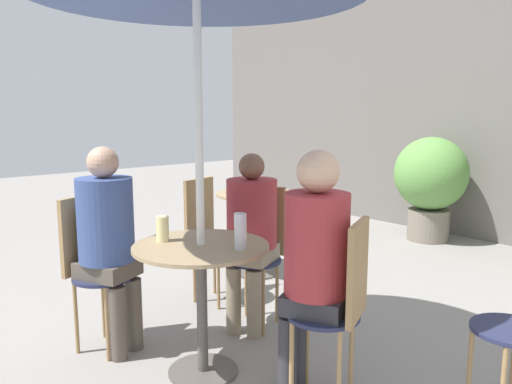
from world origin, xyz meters
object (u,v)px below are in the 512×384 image
at_px(bistro_chair_1, 260,242).
at_px(bistro_chair_4, 207,228).
at_px(seated_person_1, 251,226).
at_px(seated_person_2, 108,232).
at_px(bistro_chair_2, 91,258).
at_px(cafe_table_near, 201,276).
at_px(seated_person_0, 314,254).
at_px(cafe_table_far, 257,212).
at_px(potted_plant_0, 431,180).
at_px(beer_glass_1, 162,229).
at_px(beer_glass_0, 240,231).
at_px(bistro_chair_0, 341,297).

relative_size(bistro_chair_1, bistro_chair_4, 1.00).
bearing_deg(seated_person_1, seated_person_2, -135.07).
bearing_deg(bistro_chair_4, bistro_chair_1, -100.60).
relative_size(bistro_chair_2, bistro_chair_4, 1.00).
relative_size(cafe_table_near, seated_person_0, 0.58).
xyz_separation_m(bistro_chair_1, seated_person_1, (0.06, -0.13, 0.15)).
bearing_deg(cafe_table_near, seated_person_0, 24.43).
distance_m(cafe_table_far, potted_plant_0, 2.33).
bearing_deg(cafe_table_near, potted_plant_0, 101.37).
height_order(bistro_chair_1, bistro_chair_2, same).
xyz_separation_m(bistro_chair_2, beer_glass_1, (0.51, 0.21, 0.25)).
height_order(beer_glass_0, potted_plant_0, potted_plant_0).
height_order(cafe_table_far, seated_person_1, seated_person_1).
distance_m(bistro_chair_0, potted_plant_0, 3.67).
bearing_deg(cafe_table_near, bistro_chair_2, -155.57).
bearing_deg(seated_person_0, beer_glass_1, -88.60).
relative_size(bistro_chair_1, seated_person_1, 0.80).
distance_m(cafe_table_far, bistro_chair_4, 0.74).
height_order(bistro_chair_4, seated_person_2, seated_person_2).
relative_size(beer_glass_1, potted_plant_0, 0.12).
height_order(bistro_chair_4, seated_person_1, seated_person_1).
bearing_deg(seated_person_1, potted_plant_0, 74.29).
bearing_deg(bistro_chair_1, potted_plant_0, 73.54).
height_order(bistro_chair_4, potted_plant_0, potted_plant_0).
bearing_deg(beer_glass_0, seated_person_2, -154.93).
xyz_separation_m(cafe_table_near, potted_plant_0, (-0.74, 3.69, 0.13)).
distance_m(bistro_chair_2, beer_glass_0, 1.06).
height_order(cafe_table_near, seated_person_0, seated_person_0).
relative_size(bistro_chair_4, beer_glass_0, 4.94).
bearing_deg(beer_glass_1, bistro_chair_1, 98.26).
relative_size(bistro_chair_1, beer_glass_1, 6.71).
relative_size(cafe_table_near, potted_plant_0, 0.63).
distance_m(seated_person_1, seated_person_2, 0.91).
bearing_deg(beer_glass_1, cafe_table_far, 121.33).
bearing_deg(beer_glass_0, cafe_table_far, 136.03).
bearing_deg(cafe_table_far, bistro_chair_4, -73.26).
height_order(bistro_chair_1, seated_person_0, seated_person_0).
relative_size(cafe_table_near, beer_glass_1, 5.25).
bearing_deg(seated_person_2, potted_plant_0, -22.18).
distance_m(cafe_table_near, seated_person_0, 0.68).
bearing_deg(bistro_chair_0, seated_person_1, -129.18).
xyz_separation_m(cafe_table_near, beer_glass_0, (0.21, 0.11, 0.27)).
distance_m(cafe_table_near, bistro_chair_4, 1.14).
height_order(cafe_table_near, beer_glass_1, beer_glass_1).
relative_size(bistro_chair_0, beer_glass_1, 6.71).
xyz_separation_m(seated_person_0, beer_glass_0, (-0.38, -0.16, 0.07)).
distance_m(seated_person_0, beer_glass_0, 0.42).
distance_m(seated_person_1, potted_plant_0, 3.14).
bearing_deg(potted_plant_0, seated_person_0, -68.76).
height_order(cafe_table_near, cafe_table_far, same).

